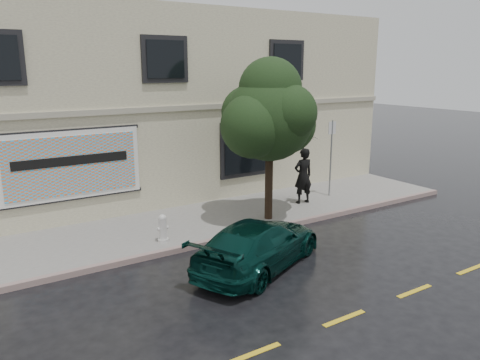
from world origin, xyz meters
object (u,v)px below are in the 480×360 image
car (259,244)px  fire_hydrant (163,228)px  pedestrian (303,176)px  street_tree (270,118)px

car → fire_hydrant: bearing=4.5°
pedestrian → fire_hydrant: size_ratio=2.52×
street_tree → fire_hydrant: bearing=-178.7°
street_tree → fire_hydrant: (-3.73, -0.09, -2.88)m
pedestrian → fire_hydrant: (-5.82, -0.87, -0.62)m
car → pedestrian: bearing=-76.1°
pedestrian → street_tree: bearing=26.5°
fire_hydrant → pedestrian: bearing=2.5°
pedestrian → street_tree: 3.17m
car → pedestrian: 5.60m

